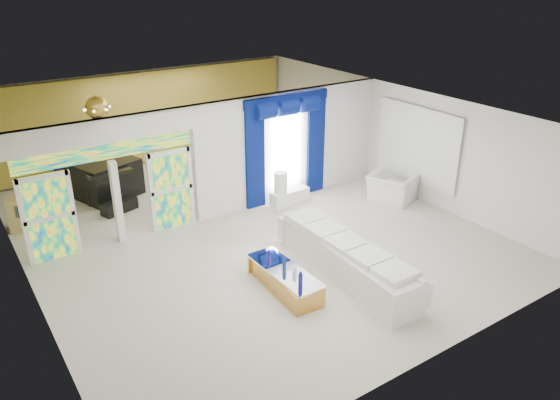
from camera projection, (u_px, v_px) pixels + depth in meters
floor at (244, 227)px, 13.52m from camera, size 12.00×12.00×0.00m
dividing_wall at (291, 145)px, 14.77m from camera, size 5.70×0.18×3.00m
dividing_header at (104, 131)px, 11.73m from camera, size 4.30×0.18×0.55m
stained_panel_left at (49, 218)px, 11.70m from camera, size 0.95×0.04×2.00m
stained_panel_right at (171, 189)px, 13.15m from camera, size 0.95×0.04×2.00m
stained_transom at (107, 151)px, 11.92m from camera, size 4.00×0.05×0.35m
window_pane at (286, 149)px, 14.59m from camera, size 1.00×0.02×2.30m
blue_drape_left at (255, 158)px, 14.08m from camera, size 0.55×0.10×2.80m
blue_drape_right at (316, 145)px, 15.10m from camera, size 0.55×0.10×2.80m
blue_pelmet at (287, 99)px, 14.01m from camera, size 2.60×0.12×0.25m
wall_mirror at (417, 144)px, 14.66m from camera, size 0.04×2.70×1.90m
gold_curtains at (150, 117)px, 17.39m from camera, size 9.70×0.12×2.90m
white_sofa at (346, 260)px, 11.27m from camera, size 1.07×3.93×0.74m
coffee_table at (285, 280)px, 10.87m from camera, size 0.76×1.96×0.43m
console_table at (290, 196)px, 14.80m from camera, size 1.14×0.41×0.38m
table_lamp at (281, 183)px, 14.46m from camera, size 0.36×0.36×0.58m
armchair at (392, 188)px, 14.86m from camera, size 1.36×1.45×0.76m
grand_piano at (99, 175)px, 15.34m from camera, size 2.11×2.43×1.04m
piano_bench at (119, 206)px, 14.27m from camera, size 1.02×0.64×0.32m
tv_console at (21, 213)px, 13.27m from camera, size 0.67×0.63×0.84m
chandelier at (97, 108)px, 13.86m from camera, size 0.60×0.60×0.60m
decanters at (289, 270)px, 10.62m from camera, size 0.20×1.25×0.24m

